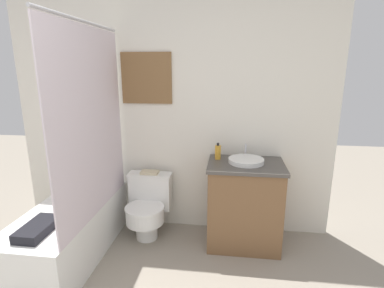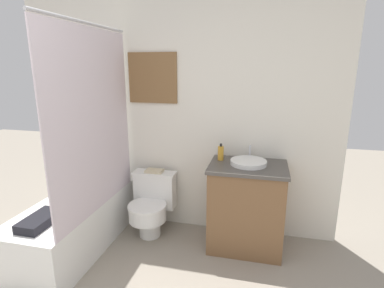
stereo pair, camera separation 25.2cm
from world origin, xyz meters
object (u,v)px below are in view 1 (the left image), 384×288
at_px(sink, 246,161).
at_px(book_on_tank, 150,172).
at_px(toilet, 148,206).
at_px(soap_bottle, 218,152).

xyz_separation_m(sink, book_on_tank, (-0.94, 0.12, -0.20)).
relative_size(toilet, book_on_tank, 3.50).
bearing_deg(book_on_tank, sink, -7.16).
height_order(toilet, soap_bottle, soap_bottle).
bearing_deg(sink, toilet, 179.86).
relative_size(toilet, soap_bottle, 3.91).
height_order(soap_bottle, book_on_tank, soap_bottle).
xyz_separation_m(soap_bottle, book_on_tank, (-0.68, 0.04, -0.25)).
bearing_deg(toilet, book_on_tank, 90.00).
xyz_separation_m(toilet, book_on_tank, (0.00, 0.12, 0.31)).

